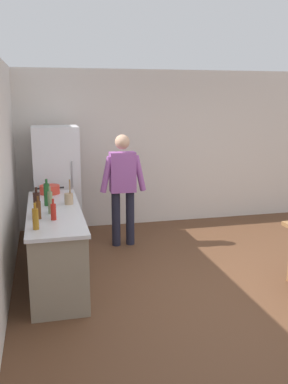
{
  "coord_description": "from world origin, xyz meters",
  "views": [
    {
      "loc": [
        -2.11,
        -4.29,
        2.22
      ],
      "look_at": [
        -0.84,
        0.97,
        1.02
      ],
      "focal_mm": 39.65,
      "sensor_mm": 36.0,
      "label": 1
    }
  ],
  "objects_px": {
    "bottle_beer_brown": "(38,210)",
    "bottle_wine_dark": "(37,204)",
    "person": "(123,183)",
    "bottle_wine_green": "(47,194)",
    "refrigerator": "(57,184)",
    "bottle_sauce_red": "(53,211)",
    "bottle_vinegar_tall": "(50,202)",
    "utensil_jar": "(69,198)",
    "bottle_oil_amber": "(36,218)",
    "cooking_pot": "(50,190)"
  },
  "relations": [
    {
      "from": "person",
      "to": "bottle_beer_brown",
      "type": "xyz_separation_m",
      "value": [
        -1.23,
        -1.42,
        0.03
      ]
    },
    {
      "from": "refrigerator",
      "to": "bottle_oil_amber",
      "type": "bearing_deg",
      "value": -97.35
    },
    {
      "from": "bottle_vinegar_tall",
      "to": "bottle_sauce_red",
      "type": "xyz_separation_m",
      "value": [
        0.02,
        -0.28,
        -0.04
      ]
    },
    {
      "from": "bottle_vinegar_tall",
      "to": "bottle_sauce_red",
      "type": "distance_m",
      "value": 0.29
    },
    {
      "from": "bottle_wine_dark",
      "to": "bottle_sauce_red",
      "type": "bearing_deg",
      "value": -47.47
    },
    {
      "from": "bottle_beer_brown",
      "to": "bottle_wine_dark",
      "type": "relative_size",
      "value": 0.76
    },
    {
      "from": "person",
      "to": "bottle_sauce_red",
      "type": "bearing_deg",
      "value": -125.34
    },
    {
      "from": "refrigerator",
      "to": "bottle_wine_dark",
      "type": "distance_m",
      "value": 1.9
    },
    {
      "from": "cooking_pot",
      "to": "utensil_jar",
      "type": "relative_size",
      "value": 1.25
    },
    {
      "from": "person",
      "to": "cooking_pot",
      "type": "relative_size",
      "value": 4.25
    },
    {
      "from": "cooking_pot",
      "to": "bottle_beer_brown",
      "type": "height_order",
      "value": "bottle_beer_brown"
    },
    {
      "from": "refrigerator",
      "to": "bottle_vinegar_tall",
      "type": "height_order",
      "value": "refrigerator"
    },
    {
      "from": "utensil_jar",
      "to": "bottle_wine_green",
      "type": "relative_size",
      "value": 0.94
    },
    {
      "from": "bottle_wine_dark",
      "to": "bottle_sauce_red",
      "type": "distance_m",
      "value": 0.27
    },
    {
      "from": "refrigerator",
      "to": "bottle_vinegar_tall",
      "type": "xyz_separation_m",
      "value": [
        -0.14,
        -1.78,
        0.14
      ]
    },
    {
      "from": "bottle_oil_amber",
      "to": "bottle_beer_brown",
      "type": "bearing_deg",
      "value": 86.14
    },
    {
      "from": "cooking_pot",
      "to": "bottle_beer_brown",
      "type": "bearing_deg",
      "value": -96.82
    },
    {
      "from": "cooking_pot",
      "to": "bottle_oil_amber",
      "type": "xyz_separation_m",
      "value": [
        -0.18,
        -1.67,
        0.06
      ]
    },
    {
      "from": "refrigerator",
      "to": "person",
      "type": "height_order",
      "value": "refrigerator"
    },
    {
      "from": "cooking_pot",
      "to": "person",
      "type": "bearing_deg",
      "value": 7.84
    },
    {
      "from": "cooking_pot",
      "to": "utensil_jar",
      "type": "distance_m",
      "value": 0.71
    },
    {
      "from": "bottle_vinegar_tall",
      "to": "bottle_beer_brown",
      "type": "bearing_deg",
      "value": -124.59
    },
    {
      "from": "bottle_oil_amber",
      "to": "bottle_sauce_red",
      "type": "relative_size",
      "value": 1.17
    },
    {
      "from": "person",
      "to": "bottle_wine_dark",
      "type": "height_order",
      "value": "person"
    },
    {
      "from": "cooking_pot",
      "to": "refrigerator",
      "type": "bearing_deg",
      "value": 79.73
    },
    {
      "from": "person",
      "to": "bottle_sauce_red",
      "type": "relative_size",
      "value": 7.08
    },
    {
      "from": "person",
      "to": "bottle_wine_green",
      "type": "relative_size",
      "value": 5.0
    },
    {
      "from": "utensil_jar",
      "to": "bottle_sauce_red",
      "type": "height_order",
      "value": "utensil_jar"
    },
    {
      "from": "bottle_wine_green",
      "to": "bottle_beer_brown",
      "type": "relative_size",
      "value": 1.31
    },
    {
      "from": "utensil_jar",
      "to": "bottle_vinegar_tall",
      "type": "distance_m",
      "value": 0.46
    },
    {
      "from": "person",
      "to": "bottle_vinegar_tall",
      "type": "relative_size",
      "value": 5.31
    },
    {
      "from": "bottle_wine_dark",
      "to": "utensil_jar",
      "type": "bearing_deg",
      "value": 51.21
    },
    {
      "from": "bottle_wine_green",
      "to": "bottle_sauce_red",
      "type": "xyz_separation_m",
      "value": [
        0.06,
        -0.67,
        -0.05
      ]
    },
    {
      "from": "bottle_beer_brown",
      "to": "bottle_sauce_red",
      "type": "relative_size",
      "value": 1.08
    },
    {
      "from": "bottle_wine_green",
      "to": "bottle_beer_brown",
      "type": "height_order",
      "value": "bottle_wine_green"
    },
    {
      "from": "bottle_vinegar_tall",
      "to": "bottle_sauce_red",
      "type": "height_order",
      "value": "bottle_vinegar_tall"
    },
    {
      "from": "bottle_vinegar_tall",
      "to": "bottle_beer_brown",
      "type": "relative_size",
      "value": 1.23
    },
    {
      "from": "person",
      "to": "refrigerator",
      "type": "bearing_deg",
      "value": 149.77
    },
    {
      "from": "refrigerator",
      "to": "bottle_sauce_red",
      "type": "distance_m",
      "value": 2.07
    },
    {
      "from": "bottle_wine_green",
      "to": "bottle_beer_brown",
      "type": "bearing_deg",
      "value": -100.19
    },
    {
      "from": "bottle_wine_green",
      "to": "bottle_sauce_red",
      "type": "height_order",
      "value": "bottle_wine_green"
    },
    {
      "from": "utensil_jar",
      "to": "bottle_oil_amber",
      "type": "height_order",
      "value": "utensil_jar"
    },
    {
      "from": "refrigerator",
      "to": "bottle_vinegar_tall",
      "type": "bearing_deg",
      "value": -94.6
    },
    {
      "from": "refrigerator",
      "to": "bottle_beer_brown",
      "type": "xyz_separation_m",
      "value": [
        -0.28,
        -1.97,
        0.11
      ]
    },
    {
      "from": "person",
      "to": "cooking_pot",
      "type": "height_order",
      "value": "person"
    },
    {
      "from": "bottle_vinegar_tall",
      "to": "bottle_wine_dark",
      "type": "height_order",
      "value": "bottle_wine_dark"
    },
    {
      "from": "bottle_wine_green",
      "to": "bottle_oil_amber",
      "type": "height_order",
      "value": "bottle_wine_green"
    },
    {
      "from": "refrigerator",
      "to": "cooking_pot",
      "type": "xyz_separation_m",
      "value": [
        -0.13,
        -0.7,
        0.06
      ]
    },
    {
      "from": "bottle_wine_dark",
      "to": "cooking_pot",
      "type": "bearing_deg",
      "value": 81.8
    },
    {
      "from": "refrigerator",
      "to": "bottle_sauce_red",
      "type": "bearing_deg",
      "value": -93.28
    }
  ]
}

